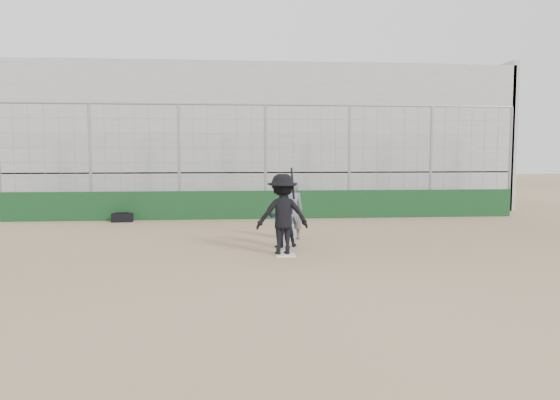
{
  "coord_description": "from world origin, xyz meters",
  "views": [
    {
      "loc": [
        -1.25,
        -12.18,
        2.34
      ],
      "look_at": [
        0.0,
        1.4,
        1.15
      ],
      "focal_mm": 35.0,
      "sensor_mm": 36.0,
      "label": 1
    }
  ],
  "objects": [
    {
      "name": "bleachers",
      "position": [
        0.0,
        11.95,
        2.92
      ],
      "size": [
        20.25,
        6.7,
        6.98
      ],
      "color": "#9B9B9B",
      "rests_on": "ground"
    },
    {
      "name": "home_plate",
      "position": [
        0.0,
        0.0,
        0.01
      ],
      "size": [
        0.44,
        0.44,
        0.02
      ],
      "primitive_type": "cube",
      "color": "white",
      "rests_on": "ground"
    },
    {
      "name": "ground",
      "position": [
        0.0,
        0.0,
        0.0
      ],
      "size": [
        90.0,
        90.0,
        0.0
      ],
      "primitive_type": "plane",
      "color": "brown",
      "rests_on": "ground"
    },
    {
      "name": "umpire",
      "position": [
        0.42,
        2.31,
        0.71
      ],
      "size": [
        0.61,
        0.43,
        1.42
      ],
      "primitive_type": "imported",
      "rotation": [
        0.0,
        0.0,
        3.24
      ],
      "color": "slate",
      "rests_on": "ground"
    },
    {
      "name": "catcher_crouched",
      "position": [
        0.04,
        1.12,
        0.51
      ],
      "size": [
        0.85,
        0.72,
        1.04
      ],
      "color": "black",
      "rests_on": "ground"
    },
    {
      "name": "batter_at_plate",
      "position": [
        -0.06,
        0.16,
        0.93
      ],
      "size": [
        1.25,
        0.83,
        2.0
      ],
      "color": "black",
      "rests_on": "ground"
    },
    {
      "name": "backstop",
      "position": [
        0.0,
        7.0,
        0.96
      ],
      "size": [
        18.1,
        0.25,
        4.04
      ],
      "color": "#103417",
      "rests_on": "ground"
    },
    {
      "name": "equipment_bag",
      "position": [
        -4.88,
        6.48,
        0.15
      ],
      "size": [
        0.7,
        0.31,
        0.34
      ],
      "color": "black",
      "rests_on": "ground"
    }
  ]
}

